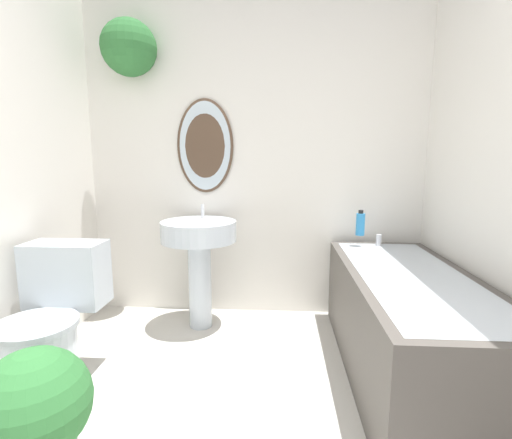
% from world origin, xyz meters
% --- Properties ---
extents(wall_back, '(2.59, 0.38, 2.40)m').
position_xyz_m(wall_back, '(-0.12, 2.34, 1.30)').
color(wall_back, silver).
rests_on(wall_back, ground_plane).
extents(toilet, '(0.41, 0.59, 0.73)m').
position_xyz_m(toilet, '(-0.97, 1.27, 0.34)').
color(toilet, silver).
rests_on(toilet, ground_plane).
extents(pedestal_sink, '(0.52, 0.52, 0.86)m').
position_xyz_m(pedestal_sink, '(-0.36, 2.04, 0.58)').
color(pedestal_sink, silver).
rests_on(pedestal_sink, ground_plane).
extents(bathtub, '(0.65, 1.55, 0.65)m').
position_xyz_m(bathtub, '(0.89, 1.51, 0.30)').
color(bathtub, '#4C4742').
rests_on(bathtub, ground_plane).
extents(shampoo_bottle, '(0.06, 0.06, 0.18)m').
position_xyz_m(shampoo_bottle, '(0.75, 2.15, 0.73)').
color(shampoo_bottle, '#2D84C6').
rests_on(shampoo_bottle, bathtub).
extents(potted_plant, '(0.39, 0.39, 0.52)m').
position_xyz_m(potted_plant, '(-0.67, 0.70, 0.29)').
color(potted_plant, '#47474C').
rests_on(potted_plant, ground_plane).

